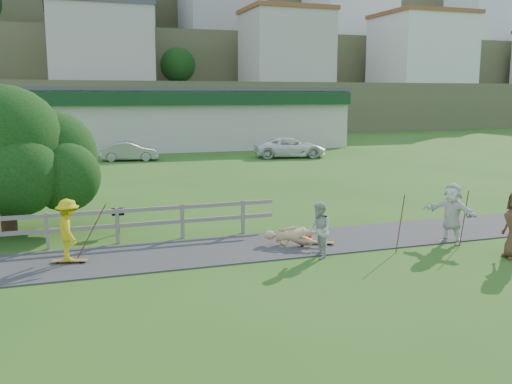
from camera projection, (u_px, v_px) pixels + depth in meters
ground at (209, 268)px, 14.90m from camera, size 260.00×260.00×0.00m
path at (196, 252)px, 16.29m from camera, size 34.00×3.00×0.04m
fence at (24, 227)px, 16.36m from camera, size 15.05×0.10×1.10m
strip_mall at (151, 118)px, 48.31m from camera, size 32.50×10.75×5.10m
hillside at (75, 36)px, 97.55m from camera, size 220.00×67.00×47.50m
skater_rider at (69, 234)px, 15.07m from camera, size 0.81×1.17×1.66m
skater_fallen at (293, 236)px, 16.89m from camera, size 1.27×1.71×0.64m
spectator_a at (319, 230)px, 15.70m from camera, size 0.67×0.81×1.56m
spectator_d at (452, 213)px, 17.20m from camera, size 1.17×1.81×1.87m
car_silver at (130, 151)px, 39.19m from camera, size 4.09×2.04×1.29m
car_white at (290, 148)px, 41.21m from camera, size 5.55×3.36×1.44m
tree at (6, 179)px, 18.51m from camera, size 6.27×6.27×3.52m
bbq at (118, 221)px, 18.43m from camera, size 0.40×0.32×0.85m
longboard_rider at (70, 262)px, 15.20m from camera, size 0.94×0.44×0.10m
longboard_fallen at (319, 244)px, 17.10m from camera, size 0.88×0.58×0.10m
helmet at (307, 238)px, 17.44m from camera, size 0.30×0.30×0.30m
pole_rider at (91, 228)px, 15.64m from camera, size 0.03×0.03×1.71m
pole_spec_left at (400, 224)px, 16.21m from camera, size 0.03×0.03×1.68m
pole_spec_right at (464, 218)px, 16.94m from camera, size 0.03×0.03×1.68m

